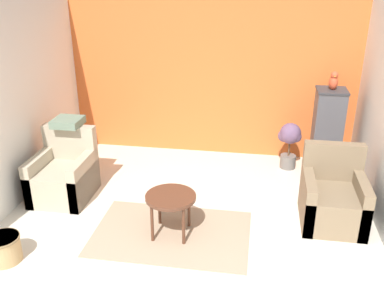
{
  "coord_description": "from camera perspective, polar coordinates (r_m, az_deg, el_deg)",
  "views": [
    {
      "loc": [
        0.77,
        -2.92,
        2.9
      ],
      "look_at": [
        0.0,
        1.83,
        0.89
      ],
      "focal_mm": 40.0,
      "sensor_mm": 36.0,
      "label": 1
    }
  ],
  "objects": [
    {
      "name": "potted_plant",
      "position": [
        6.64,
        12.88,
        0.53
      ],
      "size": [
        0.35,
        0.32,
        0.72
      ],
      "color": "#66605B",
      "rests_on": "ground_plane"
    },
    {
      "name": "wall_back_accent",
      "position": [
        6.85,
        2.53,
        8.9
      ],
      "size": [
        4.63,
        0.06,
        2.53
      ],
      "color": "orange",
      "rests_on": "ground_plane"
    },
    {
      "name": "parrot",
      "position": [
        6.38,
        18.35,
        7.99
      ],
      "size": [
        0.12,
        0.22,
        0.27
      ],
      "color": "#D14C2D",
      "rests_on": "birdcage"
    },
    {
      "name": "wicker_basket",
      "position": [
        5.03,
        -23.8,
        -12.56
      ],
      "size": [
        0.36,
        0.36,
        0.29
      ],
      "color": "tan",
      "rests_on": "ground_plane"
    },
    {
      "name": "armchair_right",
      "position": [
        5.46,
        18.22,
        -7.06
      ],
      "size": [
        0.72,
        0.8,
        0.91
      ],
      "color": "#7A664C",
      "rests_on": "ground_plane"
    },
    {
      "name": "wall_left",
      "position": [
        5.88,
        -22.65,
        4.81
      ],
      "size": [
        0.06,
        3.66,
        2.53
      ],
      "color": "silver",
      "rests_on": "ground_plane"
    },
    {
      "name": "area_rug",
      "position": [
        5.11,
        -2.76,
        -11.8
      ],
      "size": [
        1.81,
        1.2,
        0.01
      ],
      "color": "gray",
      "rests_on": "ground_plane"
    },
    {
      "name": "armchair_left",
      "position": [
        5.98,
        -16.69,
        -4.14
      ],
      "size": [
        0.72,
        0.8,
        0.91
      ],
      "color": "tan",
      "rests_on": "ground_plane"
    },
    {
      "name": "birdcage",
      "position": [
        6.61,
        17.51,
        1.35
      ],
      "size": [
        0.54,
        0.54,
        1.28
      ],
      "color": "#353539",
      "rests_on": "ground_plane"
    },
    {
      "name": "throw_pillow",
      "position": [
        5.97,
        -16.24,
        2.83
      ],
      "size": [
        0.37,
        0.37,
        0.1
      ],
      "color": "slate",
      "rests_on": "armchair_left"
    },
    {
      "name": "coffee_table",
      "position": [
        4.87,
        -2.86,
        -7.47
      ],
      "size": [
        0.58,
        0.58,
        0.51
      ],
      "color": "#512D1E",
      "rests_on": "ground_plane"
    }
  ]
}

